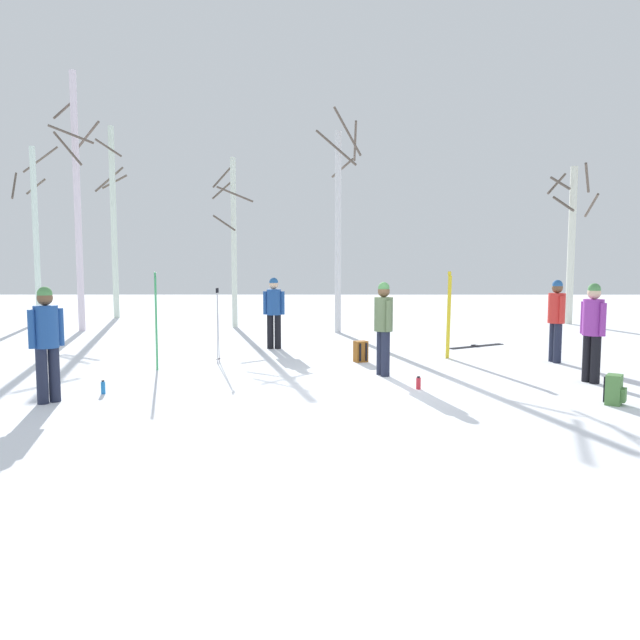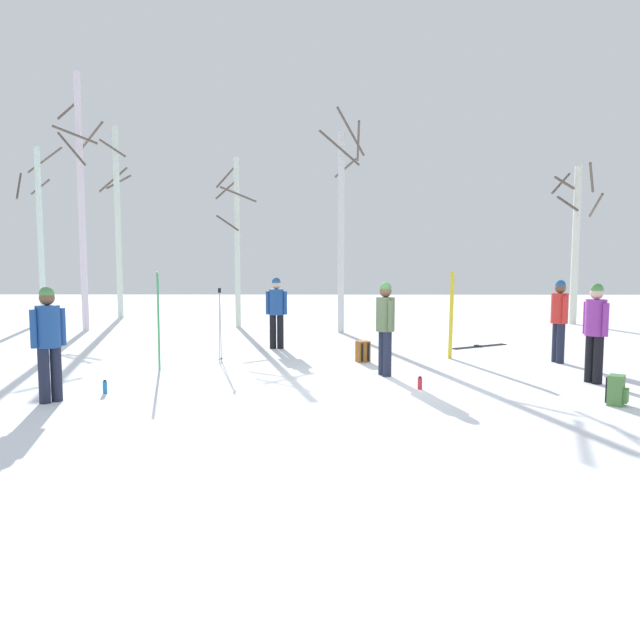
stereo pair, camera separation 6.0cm
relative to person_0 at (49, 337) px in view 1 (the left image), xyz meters
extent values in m
plane|color=white|center=(4.55, 0.84, -0.98)|extent=(60.00, 60.00, 0.00)
cylinder|color=#1E2338|center=(0.06, 0.07, -0.57)|extent=(0.16, 0.16, 0.82)
cylinder|color=#1E2338|center=(-0.06, -0.07, -0.57)|extent=(0.16, 0.16, 0.82)
cylinder|color=#1E478C|center=(0.00, 0.00, 0.15)|extent=(0.34, 0.34, 0.62)
sphere|color=brown|center=(0.00, 0.00, 0.57)|extent=(0.22, 0.22, 0.22)
sphere|color=#4C8C4C|center=(0.00, 0.00, 0.63)|extent=(0.21, 0.21, 0.21)
cylinder|color=#1E478C|center=(0.14, 0.16, 0.13)|extent=(0.10, 0.10, 0.56)
cylinder|color=#1E478C|center=(-0.14, -0.16, 0.13)|extent=(0.10, 0.10, 0.56)
cylinder|color=black|center=(8.71, 1.41, -0.57)|extent=(0.16, 0.16, 0.82)
cylinder|color=black|center=(8.64, 1.58, -0.57)|extent=(0.16, 0.16, 0.82)
cylinder|color=purple|center=(8.68, 1.50, 0.15)|extent=(0.34, 0.34, 0.62)
sphere|color=beige|center=(8.68, 1.50, 0.57)|extent=(0.22, 0.22, 0.22)
sphere|color=#4C8C4C|center=(8.68, 1.50, 0.63)|extent=(0.21, 0.21, 0.21)
cylinder|color=purple|center=(8.75, 1.30, 0.13)|extent=(0.10, 0.10, 0.56)
cylinder|color=purple|center=(8.60, 1.69, 0.13)|extent=(0.10, 0.10, 0.56)
cylinder|color=#1E2338|center=(8.89, 3.71, -0.57)|extent=(0.16, 0.16, 0.82)
cylinder|color=#1E2338|center=(8.91, 3.53, -0.57)|extent=(0.16, 0.16, 0.82)
cylinder|color=red|center=(8.90, 3.62, 0.15)|extent=(0.34, 0.34, 0.62)
sphere|color=brown|center=(8.90, 3.62, 0.57)|extent=(0.22, 0.22, 0.22)
sphere|color=#265999|center=(8.90, 3.62, 0.63)|extent=(0.21, 0.21, 0.21)
cylinder|color=red|center=(8.87, 3.83, 0.13)|extent=(0.10, 0.10, 0.56)
cylinder|color=red|center=(8.93, 3.41, 0.13)|extent=(0.10, 0.10, 0.56)
cylinder|color=black|center=(2.98, 5.60, -0.57)|extent=(0.16, 0.16, 0.82)
cylinder|color=black|center=(2.80, 5.61, -0.57)|extent=(0.16, 0.16, 0.82)
cylinder|color=#1E478C|center=(2.89, 5.60, 0.15)|extent=(0.34, 0.34, 0.62)
sphere|color=beige|center=(2.89, 5.60, 0.57)|extent=(0.22, 0.22, 0.22)
sphere|color=#265999|center=(2.89, 5.60, 0.63)|extent=(0.21, 0.21, 0.21)
cylinder|color=#1E478C|center=(3.10, 5.59, 0.13)|extent=(0.10, 0.10, 0.56)
cylinder|color=#1E478C|center=(2.68, 5.61, 0.13)|extent=(0.10, 0.10, 0.56)
cylinder|color=#1E2338|center=(5.13, 2.23, -0.57)|extent=(0.16, 0.16, 0.82)
cylinder|color=#1E2338|center=(5.19, 2.06, -0.57)|extent=(0.16, 0.16, 0.82)
cylinder|color=#566B47|center=(5.16, 2.15, 0.15)|extent=(0.34, 0.34, 0.62)
sphere|color=brown|center=(5.16, 2.15, 0.57)|extent=(0.22, 0.22, 0.22)
sphere|color=#4C8C4C|center=(5.16, 2.15, 0.63)|extent=(0.21, 0.21, 0.21)
cylinder|color=#566B47|center=(5.08, 2.35, 0.13)|extent=(0.10, 0.10, 0.56)
cylinder|color=#566B47|center=(5.23, 1.95, 0.13)|extent=(0.10, 0.10, 0.56)
cube|color=green|center=(0.87, 2.68, -0.08)|extent=(0.06, 0.09, 1.80)
cube|color=green|center=(0.87, 2.68, 0.86)|extent=(0.04, 0.06, 0.10)
cube|color=green|center=(0.84, 2.74, -0.08)|extent=(0.06, 0.09, 1.80)
cube|color=green|center=(0.84, 2.74, 0.86)|extent=(0.04, 0.06, 0.10)
cube|color=yellow|center=(6.81, 4.18, -0.08)|extent=(0.09, 0.10, 1.79)
cube|color=yellow|center=(6.81, 4.18, 0.85)|extent=(0.05, 0.05, 0.10)
cube|color=yellow|center=(6.77, 4.13, -0.08)|extent=(0.09, 0.10, 1.79)
cube|color=yellow|center=(6.77, 4.13, 0.85)|extent=(0.05, 0.05, 0.10)
cube|color=black|center=(7.86, 6.00, -0.97)|extent=(1.52, 0.94, 0.02)
cube|color=#333338|center=(7.82, 5.97, -0.95)|extent=(0.14, 0.12, 0.03)
cube|color=black|center=(7.91, 5.91, -0.97)|extent=(1.52, 0.94, 0.02)
cube|color=#333338|center=(7.87, 5.89, -0.95)|extent=(0.14, 0.12, 0.03)
cylinder|color=#B2B2BC|center=(1.88, 3.65, -0.26)|extent=(0.02, 0.11, 1.45)
cylinder|color=black|center=(1.88, 3.65, 0.52)|extent=(0.04, 0.04, 0.10)
cylinder|color=black|center=(1.88, 3.65, -0.91)|extent=(0.07, 0.07, 0.01)
cylinder|color=#B2B2BC|center=(1.88, 3.52, -0.26)|extent=(0.02, 0.11, 1.45)
cylinder|color=black|center=(1.88, 3.52, 0.52)|extent=(0.04, 0.04, 0.10)
cylinder|color=black|center=(1.88, 3.52, -0.91)|extent=(0.07, 0.07, 0.01)
cube|color=#99591E|center=(4.85, 3.66, -0.76)|extent=(0.32, 0.29, 0.44)
cube|color=#99591E|center=(4.80, 3.78, -0.83)|extent=(0.20, 0.13, 0.20)
cube|color=black|center=(4.96, 3.59, -0.76)|extent=(0.04, 0.04, 0.37)
cube|color=black|center=(4.83, 3.53, -0.76)|extent=(0.04, 0.04, 0.37)
cube|color=#4C7F3F|center=(8.28, -0.11, -0.76)|extent=(0.31, 0.33, 0.44)
cube|color=#4C7F3F|center=(8.39, -0.18, -0.83)|extent=(0.16, 0.19, 0.20)
cube|color=black|center=(8.14, -0.10, -0.76)|extent=(0.04, 0.04, 0.37)
cube|color=black|center=(8.23, 0.01, -0.76)|extent=(0.04, 0.04, 0.37)
cylinder|color=#1E72BF|center=(0.58, 0.59, -0.88)|extent=(0.07, 0.07, 0.20)
cylinder|color=black|center=(0.58, 0.59, -0.77)|extent=(0.04, 0.04, 0.02)
cylinder|color=red|center=(5.61, 0.95, -0.89)|extent=(0.08, 0.08, 0.19)
cylinder|color=black|center=(5.61, 0.95, -0.78)|extent=(0.05, 0.05, 0.02)
cylinder|color=silver|center=(-5.86, 12.10, 2.04)|extent=(0.20, 0.20, 6.05)
cylinder|color=brown|center=(-6.42, 11.89, 3.73)|extent=(0.48, 1.19, 1.04)
cylinder|color=brown|center=(-5.87, 12.71, 4.73)|extent=(1.28, 0.09, 0.93)
cylinder|color=brown|center=(-5.92, 12.40, 3.76)|extent=(0.67, 0.21, 0.59)
cylinder|color=silver|center=(-3.71, 13.75, 2.57)|extent=(0.22, 0.22, 7.10)
cylinder|color=brown|center=(-3.98, 14.19, 4.25)|extent=(0.97, 0.63, 1.02)
cylinder|color=brown|center=(-3.78, 14.20, 4.16)|extent=(0.95, 0.22, 0.57)
cylinder|color=brown|center=(-3.66, 13.31, 5.25)|extent=(0.94, 0.18, 0.65)
cylinder|color=silver|center=(-3.30, 9.44, 2.88)|extent=(0.20, 0.20, 7.72)
cylinder|color=brown|center=(-3.09, 9.87, 4.95)|extent=(0.94, 0.50, 0.80)
cylinder|color=brown|center=(-3.16, 8.85, 4.77)|extent=(1.23, 0.34, 0.51)
cylinder|color=brown|center=(-3.36, 9.03, 4.41)|extent=(0.88, 0.19, 1.00)
cylinder|color=brown|center=(-3.64, 9.64, 5.71)|extent=(0.48, 0.76, 0.79)
cylinder|color=silver|center=(1.24, 10.49, 1.72)|extent=(0.17, 0.17, 5.39)
cylinder|color=brown|center=(1.00, 10.12, 2.34)|extent=(0.80, 0.56, 0.54)
cylinder|color=brown|center=(0.90, 10.80, 3.49)|extent=(0.68, 0.75, 0.76)
cylinder|color=brown|center=(1.37, 9.95, 3.20)|extent=(1.12, 0.33, 0.48)
cylinder|color=brown|center=(0.92, 10.80, 3.92)|extent=(0.69, 0.72, 0.92)
cylinder|color=silver|center=(4.53, 8.96, 1.96)|extent=(0.19, 0.19, 5.87)
cylinder|color=brown|center=(4.67, 9.27, 3.89)|extent=(0.67, 0.35, 0.54)
cylinder|color=brown|center=(5.02, 8.96, 4.60)|extent=(0.08, 1.02, 0.97)
cylinder|color=brown|center=(4.78, 8.57, 4.79)|extent=(0.86, 0.58, 1.28)
cylinder|color=brown|center=(4.45, 8.41, 4.31)|extent=(1.17, 0.23, 1.03)
cylinder|color=silver|center=(12.50, 11.55, 1.66)|extent=(0.24, 0.24, 5.29)
cylinder|color=brown|center=(12.11, 11.99, 3.80)|extent=(0.96, 0.89, 0.82)
cylinder|color=brown|center=(12.11, 11.38, 3.06)|extent=(0.45, 0.87, 0.59)
cylinder|color=brown|center=(12.85, 11.34, 3.90)|extent=(0.53, 0.78, 0.89)
cylinder|color=brown|center=(12.00, 11.44, 3.75)|extent=(0.31, 1.07, 0.58)
cylinder|color=brown|center=(13.10, 11.48, 3.01)|extent=(0.23, 1.23, 0.68)
camera|label=1|loc=(4.00, -8.58, 1.06)|focal=33.22mm
camera|label=2|loc=(4.06, -8.58, 1.06)|focal=33.22mm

